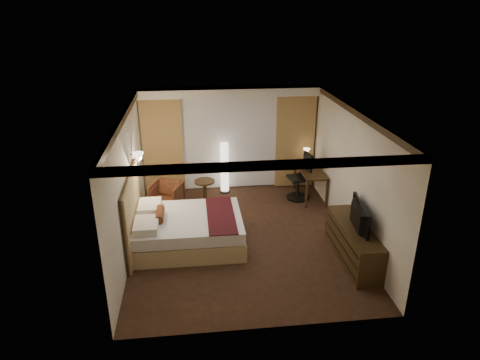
{
  "coord_description": "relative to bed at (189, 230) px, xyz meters",
  "views": [
    {
      "loc": [
        -0.95,
        -7.83,
        4.6
      ],
      "look_at": [
        0.0,
        0.4,
        1.15
      ],
      "focal_mm": 32.0,
      "sensor_mm": 36.0,
      "label": 1
    }
  ],
  "objects": [
    {
      "name": "bed",
      "position": [
        0.0,
        0.0,
        0.0
      ],
      "size": [
        2.17,
        1.69,
        0.63
      ],
      "primitive_type": null,
      "color": "white",
      "rests_on": "floor"
    },
    {
      "name": "desk",
      "position": [
        3.06,
        1.96,
        0.06
      ],
      "size": [
        0.55,
        1.31,
        0.75
      ],
      "primitive_type": null,
      "color": "black",
      "rests_on": "floor"
    },
    {
      "name": "back_wall",
      "position": [
        1.11,
        2.88,
        1.03
      ],
      "size": [
        4.5,
        0.02,
        2.7
      ],
      "primitive_type": "cube",
      "color": "beige",
      "rests_on": "floor"
    },
    {
      "name": "armchair",
      "position": [
        -0.52,
        1.76,
        0.03
      ],
      "size": [
        0.86,
        0.84,
        0.7
      ],
      "primitive_type": "imported",
      "rotation": [
        0.0,
        0.0,
        -0.37
      ],
      "color": "#4E2417",
      "rests_on": "floor"
    },
    {
      "name": "right_wall",
      "position": [
        3.36,
        0.13,
        1.03
      ],
      "size": [
        0.02,
        5.5,
        2.7
      ],
      "primitive_type": "cube",
      "color": "beige",
      "rests_on": "floor"
    },
    {
      "name": "headboard",
      "position": [
        -1.09,
        0.0,
        0.43
      ],
      "size": [
        0.12,
        1.99,
        1.5
      ],
      "primitive_type": null,
      "color": "tan",
      "rests_on": "floor"
    },
    {
      "name": "dresser",
      "position": [
        3.11,
        -0.96,
        0.04
      ],
      "size": [
        0.5,
        1.86,
        0.72
      ],
      "primitive_type": null,
      "color": "black",
      "rests_on": "floor"
    },
    {
      "name": "desk_lamp",
      "position": [
        3.06,
        2.46,
        0.6
      ],
      "size": [
        0.18,
        0.18,
        0.34
      ],
      "primitive_type": null,
      "color": "#FFD899",
      "rests_on": "desk"
    },
    {
      "name": "floor_lamp",
      "position": [
        0.94,
        2.53,
        0.35
      ],
      "size": [
        0.28,
        0.28,
        1.34
      ],
      "primitive_type": null,
      "color": "white",
      "rests_on": "floor"
    },
    {
      "name": "curtain_right_drape",
      "position": [
        2.81,
        2.74,
        0.93
      ],
      "size": [
        1.0,
        0.14,
        2.45
      ],
      "primitive_type": "cube",
      "color": "tan",
      "rests_on": "back_wall"
    },
    {
      "name": "left_wall",
      "position": [
        -1.14,
        0.13,
        1.03
      ],
      "size": [
        0.02,
        5.5,
        2.7
      ],
      "primitive_type": "cube",
      "color": "beige",
      "rests_on": "floor"
    },
    {
      "name": "crown_molding",
      "position": [
        1.11,
        0.13,
        2.32
      ],
      "size": [
        4.5,
        5.5,
        0.12
      ],
      "primitive_type": null,
      "color": "black",
      "rests_on": "ceiling"
    },
    {
      "name": "television",
      "position": [
        3.08,
        -0.96,
        0.71
      ],
      "size": [
        0.71,
        1.11,
        0.14
      ],
      "primitive_type": "imported",
      "rotation": [
        0.0,
        0.0,
        1.47
      ],
      "color": "black",
      "rests_on": "dresser"
    },
    {
      "name": "side_table",
      "position": [
        0.4,
        2.0,
        -0.04
      ],
      "size": [
        0.51,
        0.51,
        0.56
      ],
      "primitive_type": null,
      "color": "black",
      "rests_on": "floor"
    },
    {
      "name": "office_chair",
      "position": [
        2.74,
        1.91,
        0.28
      ],
      "size": [
        0.66,
        0.66,
        1.19
      ],
      "primitive_type": null,
      "rotation": [
        0.0,
        0.0,
        0.15
      ],
      "color": "black",
      "rests_on": "floor"
    },
    {
      "name": "soffit",
      "position": [
        1.11,
        2.63,
        2.28
      ],
      "size": [
        4.5,
        0.5,
        0.2
      ],
      "primitive_type": "cube",
      "color": "white",
      "rests_on": "ceiling"
    },
    {
      "name": "wall_sconce",
      "position": [
        -0.98,
        0.85,
        1.3
      ],
      "size": [
        0.24,
        0.24,
        0.24
      ],
      "primitive_type": null,
      "color": "white",
      "rests_on": "left_wall"
    },
    {
      "name": "curtain_sheer",
      "position": [
        1.11,
        2.8,
        0.93
      ],
      "size": [
        2.48,
        0.04,
        2.45
      ],
      "primitive_type": "cube",
      "color": "silver",
      "rests_on": "back_wall"
    },
    {
      "name": "curtain_left_drape",
      "position": [
        -0.59,
        2.74,
        0.93
      ],
      "size": [
        1.0,
        0.14,
        2.45
      ],
      "primitive_type": "cube",
      "color": "tan",
      "rests_on": "back_wall"
    },
    {
      "name": "floor",
      "position": [
        1.11,
        0.13,
        -0.32
      ],
      "size": [
        4.5,
        5.5,
        0.01
      ],
      "primitive_type": "cube",
      "color": "#311C13",
      "rests_on": "ground"
    },
    {
      "name": "ceiling",
      "position": [
        1.11,
        0.13,
        2.38
      ],
      "size": [
        4.5,
        5.5,
        0.01
      ],
      "primitive_type": "cube",
      "color": "white",
      "rests_on": "back_wall"
    }
  ]
}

